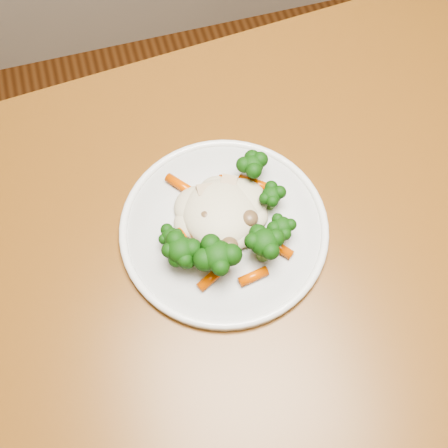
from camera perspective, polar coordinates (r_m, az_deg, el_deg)
dining_table at (r=0.79m, az=7.99°, el=-6.66°), size 1.21×0.86×0.75m
plate at (r=0.70m, az=0.00°, el=-0.53°), size 0.26×0.26×0.01m
meal at (r=0.67m, az=0.11°, el=-0.35°), size 0.17×0.17×0.05m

